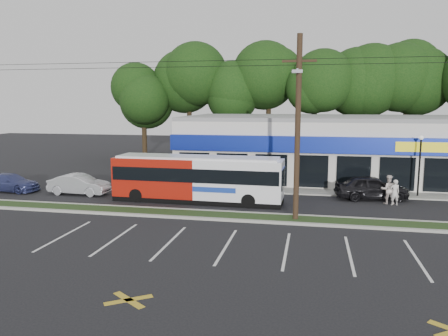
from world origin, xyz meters
The scene contains 15 objects.
ground centered at (0.00, 0.00, 0.00)m, with size 120.00×120.00×0.00m, color black.
grass_strip centered at (0.00, 1.00, 0.06)m, with size 40.00×1.60×0.12m, color #1D3214.
curb_south centered at (0.00, 0.15, 0.07)m, with size 40.00×0.25×0.14m, color #9E9E93.
curb_north centered at (0.00, 1.85, 0.07)m, with size 40.00×0.25×0.14m, color #9E9E93.
sidewalk centered at (5.00, 9.00, 0.05)m, with size 32.00×2.20×0.10m, color #9E9E93.
strip_mall centered at (5.50, 15.91, 2.65)m, with size 25.00×12.55×5.30m.
utility_pole centered at (2.83, 0.93, 5.41)m, with size 50.00×2.77×10.00m.
lamp_post centered at (11.00, 8.80, 2.67)m, with size 0.30×0.30×4.25m.
tree_line centered at (4.00, 26.00, 8.42)m, with size 46.76×6.76×11.83m.
metrobus centered at (-3.49, 4.50, 1.59)m, with size 11.21×2.61×3.00m.
car_dark centered at (7.77, 7.48, 0.81)m, with size 1.92×4.77×1.62m, color black.
car_silver centered at (-12.30, 5.02, 0.72)m, with size 1.52×4.35×1.43m, color #A6A7AD.
car_blue centered at (-17.88, 5.04, 0.65)m, with size 1.81×4.46×1.30m, color navy.
pedestrian_a centered at (9.00, 6.00, 0.82)m, with size 0.60×0.39×1.65m, color silver.
pedestrian_b centered at (8.64, 6.31, 0.94)m, with size 0.91×0.71×1.87m, color beige.
Camera 1 is at (3.78, -22.68, 6.45)m, focal length 35.00 mm.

